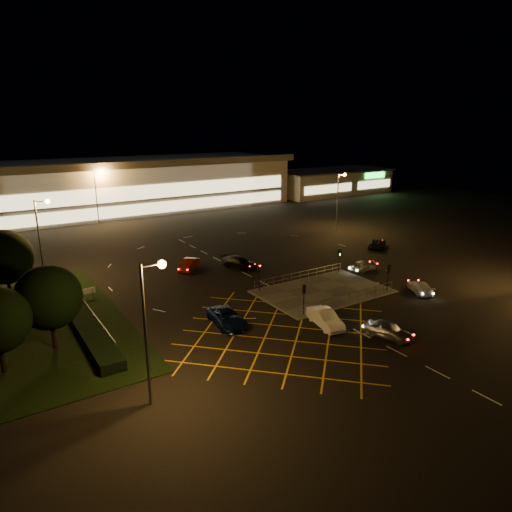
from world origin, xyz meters
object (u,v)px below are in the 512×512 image
signal_nw (259,272)px  car_approach_white (420,287)px  car_circ_red (189,265)px  car_near_silver (388,330)px  car_queue_white (325,318)px  car_left_blue (227,318)px  signal_ne (339,256)px  car_east_grey (377,243)px  signal_sw (304,293)px  signal_se (388,272)px  car_far_dkgrey (239,262)px  car_right_silver (363,266)px

signal_nw → car_approach_white: 18.25m
car_circ_red → car_near_silver: bearing=-30.6°
car_queue_white → car_left_blue: size_ratio=0.89×
car_near_silver → car_circ_red: 28.26m
car_near_silver → car_approach_white: 13.16m
signal_nw → car_circ_red: signal_nw is taller
signal_ne → car_east_grey: signal_ne is taller
signal_sw → car_near_silver: 8.67m
signal_sw → car_near_silver: bearing=113.0°
signal_se → signal_nw: 14.41m
signal_se → signal_ne: size_ratio=1.00×
car_circ_red → signal_ne: bearing=8.6°
car_left_blue → car_east_grey: bearing=26.2°
car_circ_red → car_approach_white: car_circ_red is taller
car_left_blue → car_east_grey: 35.15m
car_left_blue → car_approach_white: size_ratio=1.24×
car_near_silver → car_far_dkgrey: 24.66m
signal_nw → car_circ_red: 12.22m
car_far_dkgrey → car_approach_white: size_ratio=1.17×
signal_sw → car_far_dkgrey: bearing=-98.9°
signal_se → car_near_silver: signal_se is taller
signal_sw → signal_se: same height
car_near_silver → car_queue_white: (-3.12, 4.83, 0.05)m
signal_sw → car_right_silver: bearing=-155.4°
signal_ne → car_circ_red: bearing=142.8°
car_far_dkgrey → signal_se: bearing=-82.7°
signal_sw → signal_se: (12.00, 0.00, 0.00)m
signal_se → car_right_silver: (3.50, 7.08, -1.67)m
car_far_dkgrey → car_east_grey: (22.98, -2.64, -0.06)m
car_right_silver → car_east_grey: size_ratio=0.84×
signal_ne → car_circ_red: signal_ne is taller
signal_se → signal_ne: same height
car_right_silver → signal_nw: bearing=80.3°
signal_nw → car_approach_white: bearing=-33.5°
signal_nw → car_near_silver: (3.33, -15.82, -1.62)m
car_queue_white → car_east_grey: (25.39, 17.18, -0.12)m
car_near_silver → car_circ_red: (-6.67, 27.46, -0.03)m
car_far_dkgrey → car_circ_red: (-5.96, 2.81, -0.02)m
signal_se → car_near_silver: (-8.67, -7.84, -1.62)m
signal_se → car_approach_white: bearing=147.1°
car_near_silver → car_right_silver: bearing=34.0°
signal_se → signal_nw: (-12.00, 7.99, 0.00)m
signal_nw → car_east_grey: size_ratio=0.65×
car_circ_red → car_approach_white: 28.47m
car_queue_white → signal_sw: bearing=105.5°
signal_se → car_circ_red: signal_se is taller
signal_sw → car_east_grey: (25.61, 14.17, -1.69)m
car_left_blue → car_right_silver: car_left_blue is taller
signal_sw → car_far_dkgrey: signal_sw is taller
car_east_grey → car_approach_white: (-10.46, -16.21, -0.04)m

